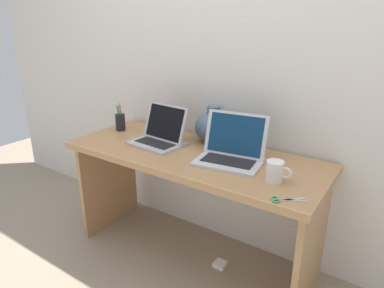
{
  "coord_description": "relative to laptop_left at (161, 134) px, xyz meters",
  "views": [
    {
      "loc": [
        1.0,
        -1.49,
        1.42
      ],
      "look_at": [
        0.0,
        0.0,
        0.76
      ],
      "focal_mm": 31.94,
      "sensor_mm": 36.0,
      "label": 1
    }
  ],
  "objects": [
    {
      "name": "ground_plane",
      "position": [
        0.24,
        -0.02,
        -0.77
      ],
      "size": [
        6.0,
        6.0,
        0.0
      ],
      "primitive_type": "plane",
      "color": "gray"
    },
    {
      "name": "back_wall",
      "position": [
        0.24,
        0.31,
        0.43
      ],
      "size": [
        4.4,
        0.04,
        2.4
      ],
      "primitive_type": "cube",
      "color": "silver",
      "rests_on": "ground"
    },
    {
      "name": "desk",
      "position": [
        0.24,
        -0.02,
        -0.21
      ],
      "size": [
        1.5,
        0.58,
        0.71
      ],
      "color": "#AD7F51",
      "rests_on": "ground"
    },
    {
      "name": "laptop_left",
      "position": [
        0.0,
        0.0,
        0.0
      ],
      "size": [
        0.33,
        0.26,
        0.23
      ],
      "color": "#B2B2B7",
      "rests_on": "desk"
    },
    {
      "name": "laptop_right",
      "position": [
        0.48,
        0.01,
        0.0
      ],
      "size": [
        0.37,
        0.3,
        0.24
      ],
      "color": "silver",
      "rests_on": "desk"
    },
    {
      "name": "green_vase",
      "position": [
        0.24,
        0.21,
        0.03
      ],
      "size": [
        0.23,
        0.23,
        0.22
      ],
      "color": "slate",
      "rests_on": "desk"
    },
    {
      "name": "coffee_mug",
      "position": [
        0.76,
        -0.11,
        -0.01
      ],
      "size": [
        0.12,
        0.08,
        0.1
      ],
      "color": "white",
      "rests_on": "desk"
    },
    {
      "name": "pen_cup",
      "position": [
        -0.39,
        0.05,
        -0.0
      ],
      "size": [
        0.06,
        0.06,
        0.19
      ],
      "color": "black",
      "rests_on": "desk"
    },
    {
      "name": "scissors",
      "position": [
        0.86,
        -0.26,
        -0.06
      ],
      "size": [
        0.14,
        0.11,
        0.01
      ],
      "color": "#B7B7BC",
      "rests_on": "desk"
    },
    {
      "name": "power_brick",
      "position": [
        0.44,
        -0.0,
        -0.76
      ],
      "size": [
        0.07,
        0.07,
        0.03
      ],
      "primitive_type": "cube",
      "color": "white",
      "rests_on": "ground"
    }
  ]
}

